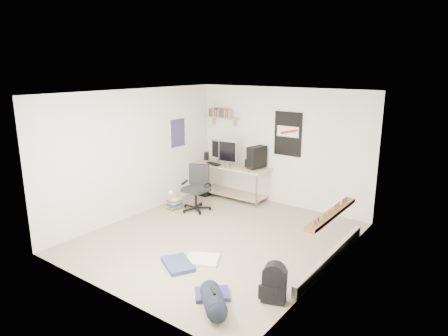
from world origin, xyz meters
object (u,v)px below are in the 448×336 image
Objects in this scene: office_chair at (196,188)px; book_stack at (175,203)px; desk at (234,182)px; duffel_bag at (213,300)px; backpack at (274,286)px.

office_chair is 1.95× the size of book_stack.
desk is 3.57× the size of book_stack.
desk is 1.83× the size of office_chair.
duffel_bag is 1.02× the size of book_stack.
backpack is 0.81× the size of duffel_bag.
office_chair is 1.91× the size of duffel_bag.
duffel_bag is at bearing -148.57° from backpack.
office_chair reaches higher than desk.
desk reaches higher than backpack.
book_stack is at bearing -91.90° from desk.
desk is 3.49× the size of duffel_bag.
desk is 4.39m from duffel_bag.
duffel_bag is (2.44, -2.56, -0.35)m from office_chair.
backpack reaches higher than duffel_bag.
office_chair is 2.34× the size of backpack.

